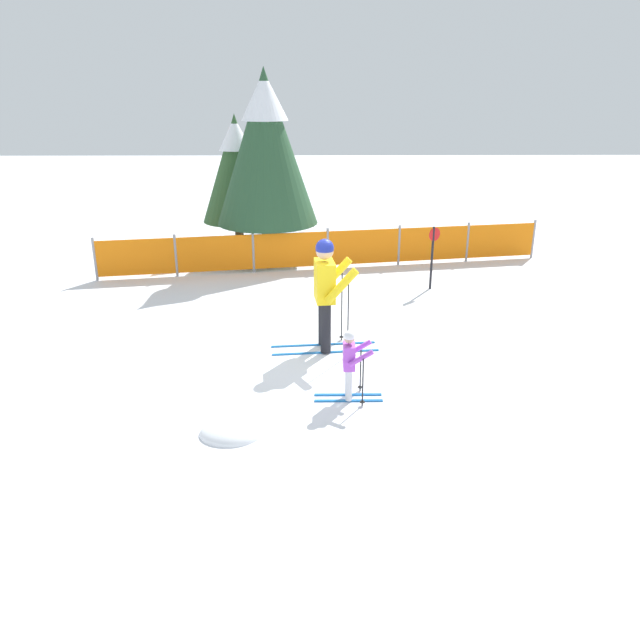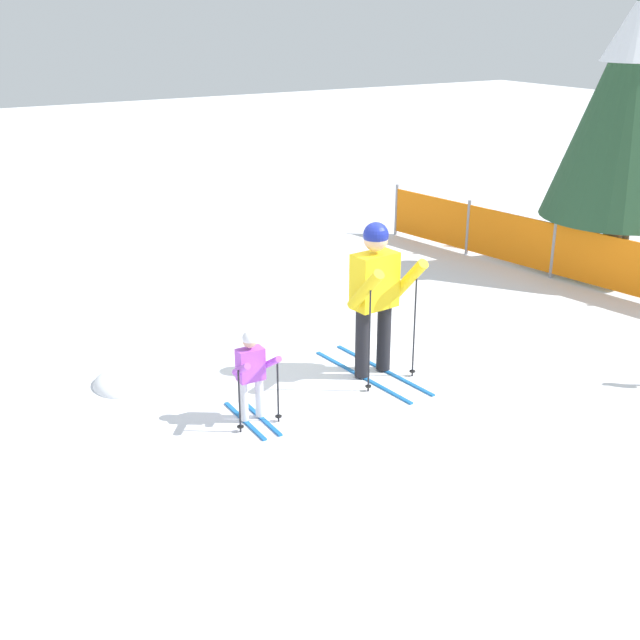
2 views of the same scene
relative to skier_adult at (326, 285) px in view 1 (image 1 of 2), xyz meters
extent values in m
plane|color=white|center=(-0.22, -0.22, -1.09)|extent=(60.00, 60.00, 0.00)
cube|color=#1966B2|center=(-0.04, 0.16, -1.08)|extent=(1.72, 0.22, 0.02)
cube|color=#1966B2|center=(-0.01, -0.17, -1.08)|extent=(1.72, 0.22, 0.02)
cylinder|color=black|center=(-0.04, 0.16, -0.66)|extent=(0.16, 0.16, 0.82)
cylinder|color=black|center=(-0.01, -0.17, -0.66)|extent=(0.16, 0.16, 0.82)
cube|color=yellow|center=(-0.02, 0.00, 0.07)|extent=(0.34, 0.54, 0.64)
cylinder|color=yellow|center=(0.16, 0.34, 0.08)|extent=(0.55, 0.18, 0.57)
cylinder|color=yellow|center=(0.23, -0.30, 0.08)|extent=(0.55, 0.18, 0.57)
sphere|color=#D8AD8C|center=(-0.02, 0.00, 0.55)|extent=(0.27, 0.27, 0.27)
sphere|color=navy|center=(-0.02, 0.00, 0.59)|extent=(0.29, 0.29, 0.29)
cylinder|color=black|center=(0.27, 0.36, -0.45)|extent=(0.02, 0.02, 1.27)
cylinder|color=black|center=(0.27, 0.36, -1.03)|extent=(0.07, 0.07, 0.01)
cylinder|color=black|center=(0.33, -0.30, -0.45)|extent=(0.02, 0.02, 1.27)
cylinder|color=black|center=(0.33, -0.30, -1.03)|extent=(0.07, 0.07, 0.01)
cube|color=#1966B2|center=(0.27, -1.63, -1.08)|extent=(0.93, 0.05, 0.02)
cube|color=#1966B2|center=(0.27, -1.81, -1.08)|extent=(0.93, 0.05, 0.02)
cylinder|color=silver|center=(0.27, -1.63, -0.85)|extent=(0.09, 0.09, 0.44)
cylinder|color=silver|center=(0.27, -1.81, -0.85)|extent=(0.09, 0.09, 0.44)
cube|color=#B24CD8|center=(0.27, -1.72, -0.46)|extent=(0.16, 0.28, 0.34)
cylinder|color=#B24CD8|center=(0.42, -1.55, -0.41)|extent=(0.34, 0.07, 0.24)
cylinder|color=#B24CD8|center=(0.42, -1.89, -0.41)|extent=(0.34, 0.07, 0.24)
sphere|color=#D8AD8C|center=(0.27, -1.72, -0.20)|extent=(0.15, 0.15, 0.15)
sphere|color=white|center=(0.27, -1.72, -0.17)|extent=(0.15, 0.15, 0.15)
cylinder|color=black|center=(0.45, -1.50, -0.75)|extent=(0.02, 0.02, 0.69)
cylinder|color=black|center=(0.45, -1.50, -1.03)|extent=(0.07, 0.07, 0.01)
cylinder|color=black|center=(0.45, -1.93, -0.75)|extent=(0.02, 0.02, 0.69)
cylinder|color=black|center=(0.45, -1.93, -1.03)|extent=(0.07, 0.07, 0.01)
cylinder|color=gray|center=(-4.95, 3.87, -0.61)|extent=(0.06, 0.06, 0.95)
cylinder|color=gray|center=(-3.26, 4.17, -0.61)|extent=(0.06, 0.06, 0.95)
cylinder|color=gray|center=(-1.56, 4.47, -0.61)|extent=(0.06, 0.06, 0.95)
cylinder|color=gray|center=(0.14, 4.77, -0.61)|extent=(0.06, 0.06, 0.95)
cylinder|color=gray|center=(1.83, 5.07, -0.61)|extent=(0.06, 0.06, 0.95)
cylinder|color=gray|center=(3.53, 5.37, -0.61)|extent=(0.06, 0.06, 0.95)
cylinder|color=gray|center=(5.23, 5.66, -0.61)|extent=(0.06, 0.06, 0.95)
cube|color=orange|center=(-4.11, 4.02, -0.61)|extent=(1.70, 0.33, 0.80)
cube|color=orange|center=(-2.41, 4.32, -0.61)|extent=(1.70, 0.33, 0.80)
cube|color=orange|center=(-0.71, 4.62, -0.61)|extent=(1.70, 0.33, 0.80)
cube|color=orange|center=(0.99, 4.92, -0.61)|extent=(1.70, 0.33, 0.80)
cube|color=orange|center=(2.68, 5.22, -0.61)|extent=(1.70, 0.33, 0.80)
cube|color=orange|center=(4.38, 5.52, -0.61)|extent=(1.70, 0.33, 0.80)
cylinder|color=#4C3823|center=(-2.14, 6.81, -0.73)|extent=(0.23, 0.23, 0.71)
cone|color=#2D512B|center=(-2.14, 6.81, 0.96)|extent=(1.82, 1.82, 2.66)
cone|color=white|center=(-2.14, 6.81, 1.81)|extent=(0.82, 0.82, 0.80)
cylinder|color=#4C3823|center=(-1.28, 5.47, -0.62)|extent=(0.30, 0.30, 0.94)
cone|color=#284D30|center=(-1.28, 5.47, 1.59)|extent=(2.38, 2.38, 3.49)
cone|color=white|center=(-1.28, 5.47, 2.71)|extent=(1.07, 1.07, 1.05)
cylinder|color=black|center=(2.26, 3.17, -0.43)|extent=(0.05, 0.05, 1.32)
cylinder|color=red|center=(2.29, 3.19, 0.07)|extent=(0.25, 0.16, 0.28)
ellipsoid|color=white|center=(-1.22, -2.62, -1.09)|extent=(0.79, 0.67, 0.31)
camera|label=1|loc=(-0.21, -9.33, 2.94)|focal=35.00mm
camera|label=2|loc=(7.02, -4.89, 2.93)|focal=45.00mm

